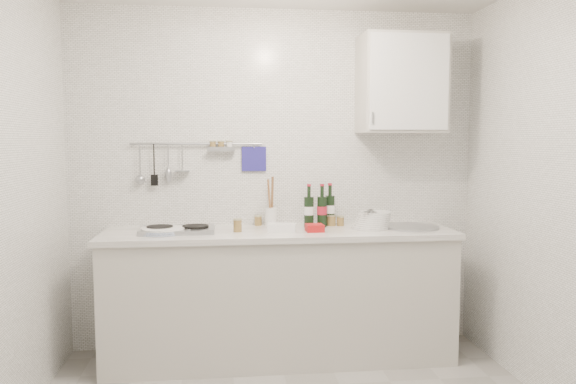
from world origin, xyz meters
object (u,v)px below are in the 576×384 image
object	(u,v)px
plate_stack_hob	(162,230)
wine_bottles	(320,205)
wall_cabinet	(402,84)
plate_stack_sink	(372,220)
utensil_crock	(271,214)

from	to	relation	value
plate_stack_hob	wine_bottles	xyz separation A→B (m)	(1.11, 0.18, 0.14)
wall_cabinet	plate_stack_sink	size ratio (longest dim) A/B	2.39
plate_stack_sink	utensil_crock	world-z (taller)	utensil_crock
wall_cabinet	wine_bottles	distance (m)	1.05
wall_cabinet	wine_bottles	size ratio (longest dim) A/B	2.26
wall_cabinet	plate_stack_hob	size ratio (longest dim) A/B	2.25
wall_cabinet	wine_bottles	world-z (taller)	wall_cabinet
plate_stack_hob	utensil_crock	distance (m)	0.80
wine_bottles	utensil_crock	size ratio (longest dim) A/B	0.85
wine_bottles	plate_stack_sink	bearing A→B (deg)	-17.95
wall_cabinet	plate_stack_sink	distance (m)	1.00
wall_cabinet	plate_stack_hob	distance (m)	1.98
wine_bottles	plate_stack_hob	bearing A→B (deg)	-170.71
wall_cabinet	plate_stack_hob	xyz separation A→B (m)	(-1.70, -0.16, -1.01)
plate_stack_hob	plate_stack_sink	world-z (taller)	plate_stack_sink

